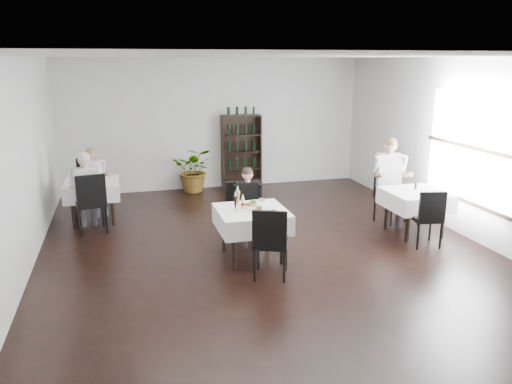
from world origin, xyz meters
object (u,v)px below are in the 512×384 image
wine_shelf (241,152)px  main_table (252,219)px  diner_main (248,200)px  potted_tree (194,170)px

wine_shelf → main_table: wine_shelf is taller
wine_shelf → diner_main: size_ratio=1.38×
wine_shelf → main_table: 4.41m
diner_main → wine_shelf: bearing=77.9°
potted_tree → diner_main: bearing=-84.3°
potted_tree → main_table: bearing=-86.8°
main_table → diner_main: 0.68m
main_table → potted_tree: (-0.24, 4.20, -0.10)m
potted_tree → diner_main: diner_main is taller
main_table → potted_tree: potted_tree is taller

